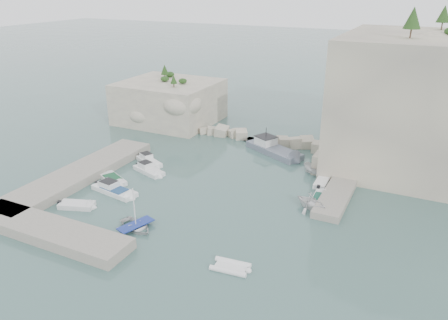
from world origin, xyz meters
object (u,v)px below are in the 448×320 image
at_px(motorboat_a, 149,163).
at_px(motorboat_e, 77,207).
at_px(motorboat_c, 113,181).
at_px(tender_east_a, 311,209).
at_px(motorboat_d, 115,193).
at_px(inflatable_dinghy, 231,268).
at_px(motorboat_b, 149,173).
at_px(rowboat, 136,229).
at_px(tender_east_b, 319,202).
at_px(tender_east_c, 322,183).
at_px(tender_east_d, 318,175).
at_px(work_boat, 274,153).

bearing_deg(motorboat_a, motorboat_e, -63.23).
distance_m(motorboat_c, tender_east_a, 24.40).
height_order(motorboat_d, inflatable_dinghy, motorboat_d).
xyz_separation_m(motorboat_a, motorboat_e, (0.13, -13.87, 0.00)).
xyz_separation_m(motorboat_b, inflatable_dinghy, (18.29, -13.86, 0.00)).
xyz_separation_m(rowboat, tender_east_a, (14.65, 11.82, 0.00)).
relative_size(motorboat_d, motorboat_e, 1.59).
bearing_deg(motorboat_d, tender_east_b, 29.90).
distance_m(inflatable_dinghy, tender_east_c, 20.72).
height_order(motorboat_d, tender_east_d, tender_east_d).
bearing_deg(motorboat_e, motorboat_d, 53.92).
xyz_separation_m(motorboat_a, work_boat, (13.99, 11.19, 0.00)).
bearing_deg(tender_east_a, tender_east_b, 8.34).
bearing_deg(rowboat, motorboat_d, 71.22).
bearing_deg(work_boat, tender_east_c, -11.28).
xyz_separation_m(motorboat_a, tender_east_a, (23.37, -2.85, 0.00)).
bearing_deg(tender_east_c, motorboat_c, 113.17).
distance_m(motorboat_c, rowboat, 12.30).
height_order(tender_east_a, tender_east_d, tender_east_a).
xyz_separation_m(motorboat_e, tender_east_a, (23.24, 11.02, 0.00)).
height_order(motorboat_b, motorboat_c, motorboat_b).
bearing_deg(tender_east_d, inflatable_dinghy, -170.52).
distance_m(motorboat_e, tender_east_c, 28.99).
relative_size(motorboat_d, inflatable_dinghy, 1.83).
bearing_deg(motorboat_e, tender_east_b, 9.69).
xyz_separation_m(rowboat, tender_east_c, (14.15, 18.77, 0.00)).
bearing_deg(inflatable_dinghy, motorboat_a, 135.11).
bearing_deg(inflatable_dinghy, motorboat_b, 137.24).
bearing_deg(motorboat_d, tender_east_d, 46.74).
distance_m(motorboat_a, work_boat, 17.91).
xyz_separation_m(motorboat_e, work_boat, (13.86, 25.06, 0.00)).
bearing_deg(tender_east_c, tender_east_b, -170.57).
relative_size(motorboat_c, work_boat, 0.50).
distance_m(rowboat, tender_east_a, 18.83).
xyz_separation_m(motorboat_e, rowboat, (8.59, -0.80, 0.00)).
distance_m(motorboat_a, tender_east_d, 22.67).
distance_m(tender_east_d, work_boat, 9.24).
relative_size(rowboat, tender_east_d, 0.98).
height_order(motorboat_b, tender_east_a, tender_east_a).
bearing_deg(tender_east_b, motorboat_c, 100.34).
bearing_deg(motorboat_e, work_boat, 41.99).
bearing_deg(motorboat_a, inflatable_dinghy, -13.04).
distance_m(motorboat_a, motorboat_c, 6.81).
bearing_deg(motorboat_b, work_boat, 67.15).
distance_m(motorboat_e, work_boat, 28.64).
bearing_deg(inflatable_dinghy, rowboat, 165.62).
relative_size(inflatable_dinghy, tender_east_a, 0.96).
bearing_deg(work_boat, tender_east_d, -5.04).
bearing_deg(tender_east_a, motorboat_b, 110.92).
distance_m(motorboat_d, motorboat_e, 4.88).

